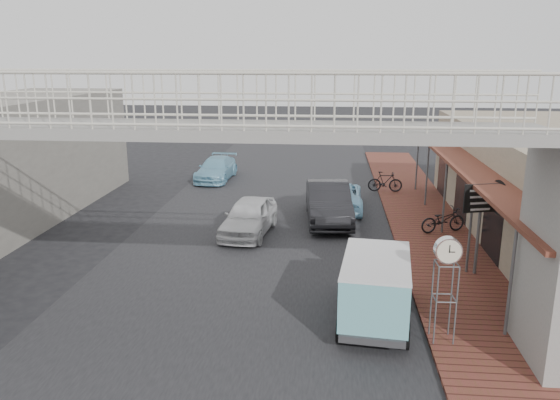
% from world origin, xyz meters
% --- Properties ---
extents(ground, '(120.00, 120.00, 0.00)m').
position_xyz_m(ground, '(0.00, 0.00, 0.00)').
color(ground, black).
rests_on(ground, ground).
extents(road_strip, '(10.00, 60.00, 0.01)m').
position_xyz_m(road_strip, '(0.00, 0.00, 0.01)').
color(road_strip, black).
rests_on(road_strip, ground).
extents(sidewalk, '(3.00, 40.00, 0.10)m').
position_xyz_m(sidewalk, '(6.50, 3.00, 0.05)').
color(sidewalk, brown).
rests_on(sidewalk, ground).
extents(footbridge, '(16.40, 2.40, 6.34)m').
position_xyz_m(footbridge, '(0.00, -4.00, 3.18)').
color(footbridge, gray).
rests_on(footbridge, ground).
extents(building_far_left, '(5.00, 14.00, 5.00)m').
position_xyz_m(building_far_left, '(-11.00, 6.00, 2.50)').
color(building_far_left, gray).
rests_on(building_far_left, ground).
extents(white_hatchback, '(2.08, 4.20, 1.38)m').
position_xyz_m(white_hatchback, '(-0.50, 4.42, 0.69)').
color(white_hatchback, silver).
rests_on(white_hatchback, ground).
extents(dark_sedan, '(2.11, 5.00, 1.60)m').
position_xyz_m(dark_sedan, '(2.52, 6.37, 0.80)').
color(dark_sedan, black).
rests_on(dark_sedan, ground).
extents(angkot_curb, '(2.08, 4.43, 1.22)m').
position_xyz_m(angkot_curb, '(2.97, 8.36, 0.61)').
color(angkot_curb, '#6FA3C0').
rests_on(angkot_curb, ground).
extents(angkot_far, '(1.92, 4.29, 1.22)m').
position_xyz_m(angkot_far, '(-3.73, 13.71, 0.61)').
color(angkot_far, '#76B1CC').
rests_on(angkot_far, ground).
extents(angkot_van, '(2.03, 3.83, 1.80)m').
position_xyz_m(angkot_van, '(3.79, -2.45, 1.14)').
color(angkot_van, black).
rests_on(angkot_van, ground).
extents(motorcycle_near, '(1.95, 1.27, 0.97)m').
position_xyz_m(motorcycle_near, '(6.92, 5.04, 0.58)').
color(motorcycle_near, black).
rests_on(motorcycle_near, sidewalk).
extents(motorcycle_far, '(1.70, 0.49, 1.02)m').
position_xyz_m(motorcycle_far, '(5.30, 11.36, 0.61)').
color(motorcycle_far, black).
rests_on(motorcycle_far, sidewalk).
extents(street_clock, '(0.64, 0.52, 2.57)m').
position_xyz_m(street_clock, '(5.30, -3.38, 2.23)').
color(street_clock, '#59595B').
rests_on(street_clock, sidewalk).
extents(arrow_sign, '(1.79, 1.18, 2.96)m').
position_xyz_m(arrow_sign, '(7.84, 1.06, 2.49)').
color(arrow_sign, '#59595B').
rests_on(arrow_sign, sidewalk).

